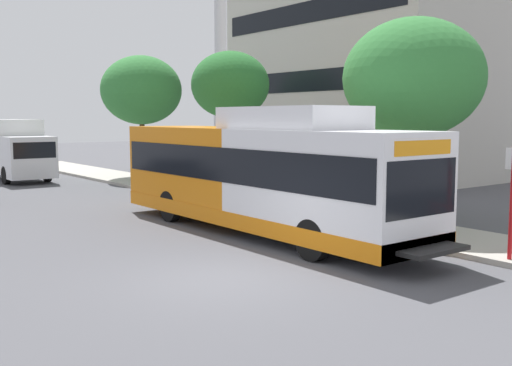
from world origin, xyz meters
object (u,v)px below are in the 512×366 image
object	(u,v)px
bus_stop_sign_pole	(512,194)
street_tree_far_block	(141,90)
street_tree_near_stop	(413,78)
street_tree_mid_block	(230,85)
transit_bus	(260,175)
box_truck_background	(14,148)

from	to	relation	value
bus_stop_sign_pole	street_tree_far_block	bearing A→B (deg)	84.31
bus_stop_sign_pole	street_tree_near_stop	world-z (taller)	street_tree_near_stop
bus_stop_sign_pole	street_tree_mid_block	xyz separation A→B (m)	(2.34, 14.47, 3.10)
street_tree_near_stop	street_tree_mid_block	bearing A→B (deg)	89.61
transit_bus	bus_stop_sign_pole	world-z (taller)	transit_bus
street_tree_near_stop	street_tree_far_block	distance (m)	18.17
transit_bus	street_tree_far_block	distance (m)	17.13
street_tree_near_stop	box_truck_background	xyz separation A→B (m)	(-5.77, 21.96, -2.80)
transit_bus	street_tree_mid_block	world-z (taller)	street_tree_mid_block
transit_bus	box_truck_background	distance (m)	20.09
street_tree_mid_block	street_tree_far_block	size ratio (longest dim) A/B	0.93
street_tree_mid_block	street_tree_near_stop	bearing A→B (deg)	-90.39
street_tree_near_stop	street_tree_far_block	world-z (taller)	street_tree_far_block
street_tree_mid_block	box_truck_background	bearing A→B (deg)	115.69
transit_bus	street_tree_far_block	bearing A→B (deg)	74.79
street_tree_far_block	bus_stop_sign_pole	bearing A→B (deg)	-95.69
street_tree_far_block	street_tree_near_stop	bearing A→B (deg)	-89.99
transit_bus	street_tree_mid_block	size ratio (longest dim) A/B	2.02
box_truck_background	bus_stop_sign_pole	bearing A→B (deg)	-82.52
street_tree_near_stop	bus_stop_sign_pole	bearing A→B (deg)	-116.15
transit_bus	street_tree_near_stop	xyz separation A→B (m)	(4.42, -1.92, 2.84)
transit_bus	street_tree_near_stop	world-z (taller)	street_tree_near_stop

